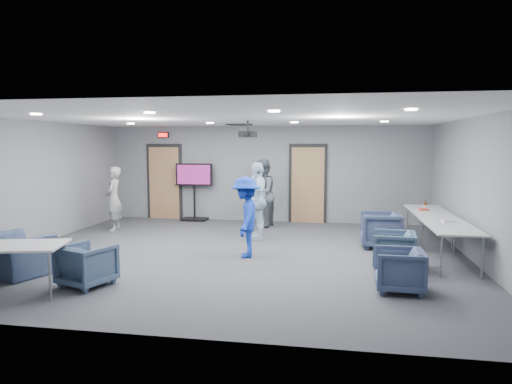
% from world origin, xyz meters
% --- Properties ---
extents(floor, '(9.00, 9.00, 0.00)m').
position_xyz_m(floor, '(0.00, 0.00, 0.00)').
color(floor, '#35373C').
rests_on(floor, ground).
extents(ceiling, '(9.00, 9.00, 0.00)m').
position_xyz_m(ceiling, '(0.00, 0.00, 2.70)').
color(ceiling, white).
rests_on(ceiling, wall_back).
extents(wall_back, '(9.00, 0.02, 2.70)m').
position_xyz_m(wall_back, '(0.00, 4.00, 1.35)').
color(wall_back, slate).
rests_on(wall_back, floor).
extents(wall_front, '(9.00, 0.02, 2.70)m').
position_xyz_m(wall_front, '(0.00, -4.00, 1.35)').
color(wall_front, slate).
rests_on(wall_front, floor).
extents(wall_left, '(0.02, 8.00, 2.70)m').
position_xyz_m(wall_left, '(-4.50, 0.00, 1.35)').
color(wall_left, slate).
rests_on(wall_left, floor).
extents(wall_right, '(0.02, 8.00, 2.70)m').
position_xyz_m(wall_right, '(4.50, 0.00, 1.35)').
color(wall_right, slate).
rests_on(wall_right, floor).
extents(door_left, '(1.06, 0.17, 2.24)m').
position_xyz_m(door_left, '(-3.00, 3.95, 1.07)').
color(door_left, black).
rests_on(door_left, wall_back).
extents(door_right, '(1.06, 0.17, 2.24)m').
position_xyz_m(door_right, '(1.20, 3.95, 1.07)').
color(door_right, black).
rests_on(door_right, wall_back).
extents(exit_sign, '(0.32, 0.08, 0.16)m').
position_xyz_m(exit_sign, '(-3.00, 3.93, 2.45)').
color(exit_sign, black).
rests_on(exit_sign, wall_back).
extents(hvac_diffuser, '(0.60, 0.60, 0.03)m').
position_xyz_m(hvac_diffuser, '(-0.50, 2.80, 2.69)').
color(hvac_diffuser, black).
rests_on(hvac_diffuser, ceiling).
extents(downlights, '(6.18, 3.78, 0.02)m').
position_xyz_m(downlights, '(0.00, 0.00, 2.68)').
color(downlights, white).
rests_on(downlights, ceiling).
extents(person_a, '(0.51, 0.66, 1.63)m').
position_xyz_m(person_a, '(-3.57, 1.91, 0.81)').
color(person_a, gray).
rests_on(person_a, floor).
extents(person_b, '(0.80, 0.96, 1.80)m').
position_xyz_m(person_b, '(0.06, 3.00, 0.90)').
color(person_b, '#4E575E').
rests_on(person_b, floor).
extents(person_c, '(0.74, 1.13, 1.78)m').
position_xyz_m(person_c, '(0.19, 1.54, 0.89)').
color(person_c, silver).
rests_on(person_c, floor).
extents(person_d, '(0.71, 1.08, 1.57)m').
position_xyz_m(person_d, '(0.24, -0.20, 0.78)').
color(person_d, '#1A37AD').
rests_on(person_d, floor).
extents(chair_right_a, '(0.84, 0.81, 0.76)m').
position_xyz_m(chair_right_a, '(2.91, 1.09, 0.38)').
color(chair_right_a, '#323B57').
rests_on(chair_right_a, floor).
extents(chair_right_b, '(0.80, 0.78, 0.66)m').
position_xyz_m(chair_right_b, '(2.98, -0.58, 0.33)').
color(chair_right_b, '#374A60').
rests_on(chair_right_b, floor).
extents(chair_right_c, '(0.72, 0.71, 0.64)m').
position_xyz_m(chair_right_c, '(2.90, -1.86, 0.32)').
color(chair_right_c, '#3A4665').
rests_on(chair_right_c, floor).
extents(chair_front_a, '(0.90, 0.91, 0.65)m').
position_xyz_m(chair_front_a, '(-1.83, -2.40, 0.33)').
color(chair_front_a, '#384A62').
rests_on(chair_front_a, floor).
extents(chair_front_b, '(1.31, 1.23, 0.68)m').
position_xyz_m(chair_front_b, '(-3.33, -2.09, 0.34)').
color(chair_front_b, '#384561').
rests_on(chair_front_b, floor).
extents(table_right_a, '(0.78, 1.88, 0.73)m').
position_xyz_m(table_right_a, '(4.00, 1.78, 0.69)').
color(table_right_a, '#AAACAE').
rests_on(table_right_a, floor).
extents(table_right_b, '(0.80, 1.91, 0.73)m').
position_xyz_m(table_right_b, '(4.00, -0.12, 0.69)').
color(table_right_b, '#AAACAE').
rests_on(table_right_b, floor).
extents(bottle_right, '(0.06, 0.06, 0.23)m').
position_xyz_m(bottle_right, '(3.94, 1.81, 0.81)').
color(bottle_right, '#50220D').
rests_on(bottle_right, table_right_a).
extents(snack_box, '(0.22, 0.17, 0.04)m').
position_xyz_m(snack_box, '(3.88, 1.70, 0.75)').
color(snack_box, '#C23C30').
rests_on(snack_box, table_right_a).
extents(wrapper, '(0.22, 0.17, 0.05)m').
position_xyz_m(wrapper, '(4.04, 0.18, 0.75)').
color(wrapper, silver).
rests_on(wrapper, table_right_b).
extents(tv_stand, '(1.07, 0.51, 1.64)m').
position_xyz_m(tv_stand, '(-2.03, 3.75, 0.93)').
color(tv_stand, black).
rests_on(tv_stand, floor).
extents(projector, '(0.38, 0.35, 0.35)m').
position_xyz_m(projector, '(0.07, 0.94, 2.41)').
color(projector, black).
rests_on(projector, ceiling).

